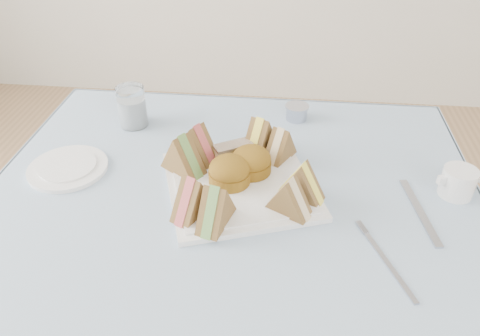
# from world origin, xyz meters

# --- Properties ---
(tablecloth) EXTENTS (1.02, 1.02, 0.01)m
(tablecloth) POSITION_xyz_m (0.00, 0.00, 0.74)
(tablecloth) COLOR #A2B4C5
(tablecloth) RESTS_ON table
(serving_plate) EXTENTS (0.37, 0.37, 0.01)m
(serving_plate) POSITION_xyz_m (0.02, 0.10, 0.75)
(serving_plate) COLOR white
(serving_plate) RESTS_ON tablecloth
(sandwich_fl_a) EXTENTS (0.08, 0.10, 0.08)m
(sandwich_fl_a) POSITION_xyz_m (-0.06, -0.00, 0.80)
(sandwich_fl_a) COLOR brown
(sandwich_fl_a) RESTS_ON serving_plate
(sandwich_fl_b) EXTENTS (0.07, 0.10, 0.08)m
(sandwich_fl_b) POSITION_xyz_m (-0.02, -0.02, 0.80)
(sandwich_fl_b) COLOR brown
(sandwich_fl_b) RESTS_ON serving_plate
(sandwich_fr_a) EXTENTS (0.10, 0.07, 0.08)m
(sandwich_fr_a) POSITION_xyz_m (0.14, 0.07, 0.80)
(sandwich_fr_a) COLOR brown
(sandwich_fr_a) RESTS_ON serving_plate
(sandwich_fr_b) EXTENTS (0.10, 0.08, 0.08)m
(sandwich_fr_b) POSITION_xyz_m (0.12, 0.02, 0.80)
(sandwich_fr_b) COLOR brown
(sandwich_fr_b) RESTS_ON serving_plate
(sandwich_bl_a) EXTENTS (0.11, 0.10, 0.09)m
(sandwich_bl_a) POSITION_xyz_m (-0.11, 0.13, 0.80)
(sandwich_bl_a) COLOR brown
(sandwich_bl_a) RESTS_ON serving_plate
(sandwich_bl_b) EXTENTS (0.11, 0.09, 0.09)m
(sandwich_bl_b) POSITION_xyz_m (-0.09, 0.18, 0.80)
(sandwich_bl_b) COLOR brown
(sandwich_bl_b) RESTS_ON serving_plate
(sandwich_br_a) EXTENTS (0.08, 0.10, 0.08)m
(sandwich_br_a) POSITION_xyz_m (0.09, 0.20, 0.80)
(sandwich_br_a) COLOR brown
(sandwich_br_a) RESTS_ON serving_plate
(sandwich_br_b) EXTENTS (0.08, 0.11, 0.09)m
(sandwich_br_b) POSITION_xyz_m (0.05, 0.22, 0.80)
(sandwich_br_b) COLOR brown
(sandwich_br_b) RESTS_ON serving_plate
(scone_left) EXTENTS (0.11, 0.11, 0.06)m
(scone_left) POSITION_xyz_m (-0.01, 0.10, 0.79)
(scone_left) COLOR olive
(scone_left) RESTS_ON serving_plate
(scone_right) EXTENTS (0.12, 0.12, 0.06)m
(scone_right) POSITION_xyz_m (0.03, 0.14, 0.79)
(scone_right) COLOR olive
(scone_right) RESTS_ON serving_plate
(pastry_slice) EXTENTS (0.09, 0.07, 0.04)m
(pastry_slice) POSITION_xyz_m (-0.01, 0.18, 0.78)
(pastry_slice) COLOR #E6C486
(pastry_slice) RESTS_ON serving_plate
(side_plate) EXTENTS (0.20, 0.20, 0.01)m
(side_plate) POSITION_xyz_m (-0.37, 0.12, 0.75)
(side_plate) COLOR white
(side_plate) RESTS_ON tablecloth
(water_glass) EXTENTS (0.09, 0.09, 0.10)m
(water_glass) POSITION_xyz_m (-0.28, 0.33, 0.80)
(water_glass) COLOR white
(water_glass) RESTS_ON tablecloth
(tea_strainer) EXTENTS (0.08, 0.08, 0.03)m
(tea_strainer) POSITION_xyz_m (0.13, 0.40, 0.76)
(tea_strainer) COLOR #ABADBE
(tea_strainer) RESTS_ON tablecloth
(knife) EXTENTS (0.05, 0.20, 0.00)m
(knife) POSITION_xyz_m (0.37, 0.06, 0.75)
(knife) COLOR #ABADBE
(knife) RESTS_ON tablecloth
(fork) EXTENTS (0.07, 0.16, 0.00)m
(fork) POSITION_xyz_m (0.29, -0.09, 0.75)
(fork) COLOR #ABADBE
(fork) RESTS_ON tablecloth
(creamer_jug) EXTENTS (0.09, 0.09, 0.06)m
(creamer_jug) POSITION_xyz_m (0.45, 0.13, 0.78)
(creamer_jug) COLOR white
(creamer_jug) RESTS_ON tablecloth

